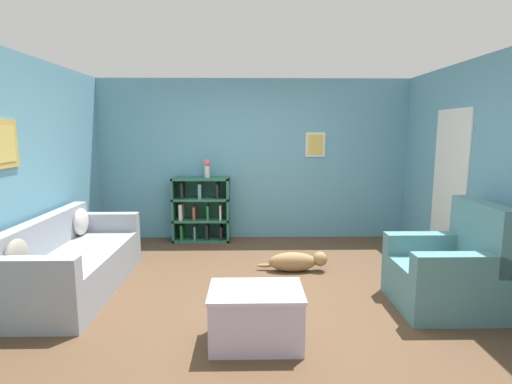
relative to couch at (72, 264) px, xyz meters
name	(u,v)px	position (x,y,z in m)	size (l,w,h in m)	color
ground_plane	(257,288)	(2.05, 0.02, -0.31)	(14.00, 14.00, 0.00)	brown
wall_back	(254,160)	(2.06, 2.27, 0.99)	(5.60, 0.13, 2.60)	#609EB7
wall_left	(20,175)	(-0.50, 0.02, 0.99)	(0.13, 5.00, 2.60)	#609EB7
wall_right	(487,175)	(4.60, 0.04, 0.98)	(0.16, 5.00, 2.60)	#609EB7
couch	(72,264)	(0.00, 0.00, 0.00)	(0.86, 2.04, 0.83)	#9399A3
bookshelf	(201,210)	(1.20, 2.05, 0.19)	(0.91, 0.34, 1.04)	#2D6B56
recliner_chair	(449,272)	(3.98, -0.49, 0.06)	(0.92, 0.91, 1.08)	slate
coffee_table	(256,315)	(2.02, -1.15, -0.06)	(0.78, 0.54, 0.48)	#BCB2D1
dog	(297,261)	(2.58, 0.58, -0.18)	(0.90, 0.22, 0.25)	#9E7A4C
vase	(207,167)	(1.31, 2.03, 0.89)	(0.11, 0.11, 0.29)	silver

